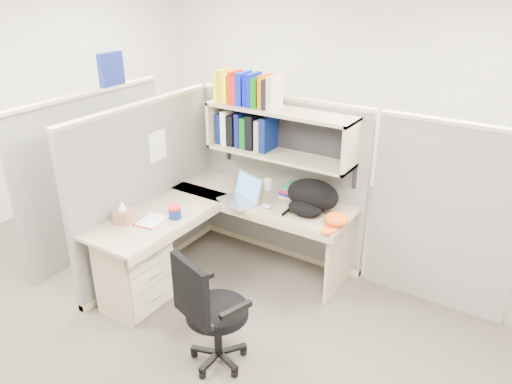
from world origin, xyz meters
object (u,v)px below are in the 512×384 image
Objects in this scene: desk at (169,252)px; snack_canister at (175,212)px; laptop at (238,190)px; task_chair at (213,328)px; backpack at (309,197)px.

snack_canister is at bearing 88.49° from desk.
laptop is 3.17× the size of snack_canister.
desk is at bearing 149.76° from task_chair.
task_chair reaches higher than snack_canister.
backpack reaches higher than task_chair.
task_chair is at bearing -44.71° from laptop.
task_chair is at bearing -30.24° from desk.
backpack is 1.42m from task_chair.
snack_canister is 0.12× the size of task_chair.
laptop is 0.61m from snack_canister.
laptop is at bearing -148.66° from backpack.
backpack is at bearing 86.92° from task_chair.
task_chair is (0.56, -1.14, -0.52)m from laptop.
backpack is at bearing 35.11° from laptop.
laptop is at bearing 62.89° from snack_canister.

